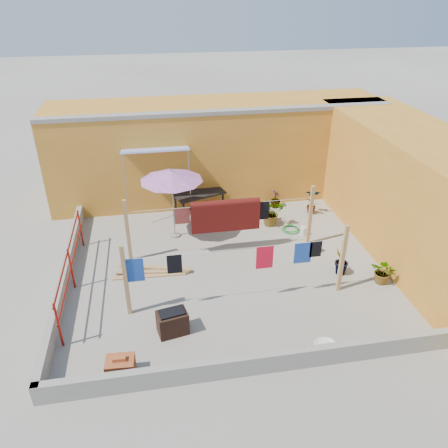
{
  "coord_description": "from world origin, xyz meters",
  "views": [
    {
      "loc": [
        -1.72,
        -9.36,
        6.6
      ],
      "look_at": [
        -0.03,
        0.3,
        1.15
      ],
      "focal_mm": 35.0,
      "sensor_mm": 36.0,
      "label": 1
    }
  ],
  "objects_px": {
    "white_basin": "(326,346)",
    "plant_back_a": "(271,212)",
    "patio_umbrella": "(171,176)",
    "brazier": "(172,322)",
    "water_jug_a": "(316,248)",
    "green_hose": "(291,229)",
    "water_jug_b": "(303,231)",
    "outdoor_table": "(199,194)",
    "brick_stack": "(121,367)"
  },
  "relations": [
    {
      "from": "white_basin",
      "to": "plant_back_a",
      "type": "xyz_separation_m",
      "value": [
        0.27,
        5.28,
        0.37
      ]
    },
    {
      "from": "patio_umbrella",
      "to": "brazier",
      "type": "height_order",
      "value": "patio_umbrella"
    },
    {
      "from": "water_jug_a",
      "to": "green_hose",
      "type": "xyz_separation_m",
      "value": [
        -0.32,
        1.29,
        -0.11
      ]
    },
    {
      "from": "brazier",
      "to": "water_jug_b",
      "type": "bearing_deg",
      "value": 40.15
    },
    {
      "from": "patio_umbrella",
      "to": "brazier",
      "type": "bearing_deg",
      "value": -94.86
    },
    {
      "from": "green_hose",
      "to": "outdoor_table",
      "type": "bearing_deg",
      "value": 148.27
    },
    {
      "from": "outdoor_table",
      "to": "water_jug_a",
      "type": "bearing_deg",
      "value": -44.81
    },
    {
      "from": "brick_stack",
      "to": "water_jug_b",
      "type": "height_order",
      "value": "brick_stack"
    },
    {
      "from": "outdoor_table",
      "to": "brick_stack",
      "type": "bearing_deg",
      "value": -109.79
    },
    {
      "from": "white_basin",
      "to": "plant_back_a",
      "type": "relative_size",
      "value": 0.58
    },
    {
      "from": "outdoor_table",
      "to": "water_jug_b",
      "type": "relative_size",
      "value": 5.67
    },
    {
      "from": "outdoor_table",
      "to": "plant_back_a",
      "type": "relative_size",
      "value": 2.1
    },
    {
      "from": "white_basin",
      "to": "green_hose",
      "type": "bearing_deg",
      "value": 80.94
    },
    {
      "from": "patio_umbrella",
      "to": "brick_stack",
      "type": "relative_size",
      "value": 3.78
    },
    {
      "from": "water_jug_a",
      "to": "brick_stack",
      "type": "bearing_deg",
      "value": -145.98
    },
    {
      "from": "water_jug_a",
      "to": "plant_back_a",
      "type": "relative_size",
      "value": 0.39
    },
    {
      "from": "patio_umbrella",
      "to": "plant_back_a",
      "type": "bearing_deg",
      "value": 3.83
    },
    {
      "from": "outdoor_table",
      "to": "water_jug_a",
      "type": "relative_size",
      "value": 5.44
    },
    {
      "from": "white_basin",
      "to": "water_jug_b",
      "type": "relative_size",
      "value": 1.56
    },
    {
      "from": "brazier",
      "to": "water_jug_a",
      "type": "distance_m",
      "value": 4.85
    },
    {
      "from": "patio_umbrella",
      "to": "brick_stack",
      "type": "bearing_deg",
      "value": -105.45
    },
    {
      "from": "plant_back_a",
      "to": "outdoor_table",
      "type": "bearing_deg",
      "value": 151.83
    },
    {
      "from": "brazier",
      "to": "white_basin",
      "type": "xyz_separation_m",
      "value": [
        3.06,
        -1.0,
        -0.23
      ]
    },
    {
      "from": "water_jug_b",
      "to": "green_hose",
      "type": "height_order",
      "value": "water_jug_b"
    },
    {
      "from": "patio_umbrella",
      "to": "brazier",
      "type": "distance_m",
      "value": 4.41
    },
    {
      "from": "patio_umbrella",
      "to": "water_jug_a",
      "type": "relative_size",
      "value": 6.57
    },
    {
      "from": "water_jug_b",
      "to": "plant_back_a",
      "type": "bearing_deg",
      "value": 133.6
    },
    {
      "from": "brazier",
      "to": "brick_stack",
      "type": "bearing_deg",
      "value": -136.54
    },
    {
      "from": "patio_umbrella",
      "to": "brazier",
      "type": "relative_size",
      "value": 3.02
    },
    {
      "from": "patio_umbrella",
      "to": "green_hose",
      "type": "bearing_deg",
      "value": -4.61
    },
    {
      "from": "patio_umbrella",
      "to": "water_jug_a",
      "type": "xyz_separation_m",
      "value": [
        3.8,
        -1.57,
        -1.76
      ]
    },
    {
      "from": "white_basin",
      "to": "brick_stack",
      "type": "bearing_deg",
      "value": 180.0
    },
    {
      "from": "patio_umbrella",
      "to": "green_hose",
      "type": "height_order",
      "value": "patio_umbrella"
    },
    {
      "from": "brick_stack",
      "to": "brazier",
      "type": "height_order",
      "value": "brazier"
    },
    {
      "from": "patio_umbrella",
      "to": "white_basin",
      "type": "distance_m",
      "value": 6.06
    },
    {
      "from": "brazier",
      "to": "green_hose",
      "type": "distance_m",
      "value": 5.4
    },
    {
      "from": "brazier",
      "to": "white_basin",
      "type": "height_order",
      "value": "brazier"
    },
    {
      "from": "patio_umbrella",
      "to": "outdoor_table",
      "type": "xyz_separation_m",
      "value": [
        0.9,
        1.32,
        -1.24
      ]
    },
    {
      "from": "brick_stack",
      "to": "white_basin",
      "type": "bearing_deg",
      "value": -0.0
    },
    {
      "from": "outdoor_table",
      "to": "brazier",
      "type": "xyz_separation_m",
      "value": [
        -1.25,
        -5.4,
        -0.39
      ]
    },
    {
      "from": "green_hose",
      "to": "plant_back_a",
      "type": "height_order",
      "value": "plant_back_a"
    },
    {
      "from": "green_hose",
      "to": "plant_back_a",
      "type": "distance_m",
      "value": 0.79
    },
    {
      "from": "brazier",
      "to": "plant_back_a",
      "type": "bearing_deg",
      "value": 52.11
    },
    {
      "from": "water_jug_a",
      "to": "water_jug_b",
      "type": "height_order",
      "value": "water_jug_a"
    },
    {
      "from": "patio_umbrella",
      "to": "brick_stack",
      "type": "xyz_separation_m",
      "value": [
        -1.4,
        -5.08,
        -1.7
      ]
    },
    {
      "from": "patio_umbrella",
      "to": "outdoor_table",
      "type": "relative_size",
      "value": 1.21
    },
    {
      "from": "water_jug_a",
      "to": "green_hose",
      "type": "relative_size",
      "value": 0.59
    },
    {
      "from": "white_basin",
      "to": "patio_umbrella",
      "type": "bearing_deg",
      "value": 118.12
    },
    {
      "from": "patio_umbrella",
      "to": "plant_back_a",
      "type": "distance_m",
      "value": 3.34
    },
    {
      "from": "brazier",
      "to": "white_basin",
      "type": "distance_m",
      "value": 3.23
    }
  ]
}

